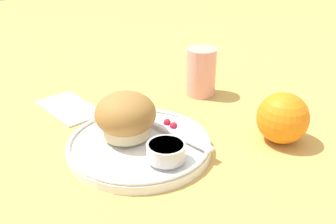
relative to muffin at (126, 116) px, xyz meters
name	(u,v)px	position (x,y,z in m)	size (l,w,h in m)	color
ground_plane	(157,147)	(0.04, 0.03, -0.05)	(3.00, 3.00, 0.00)	tan
plate	(139,145)	(0.03, 0.01, -0.04)	(0.23, 0.23, 0.02)	white
muffin	(126,116)	(0.00, 0.00, 0.00)	(0.10, 0.10, 0.07)	beige
cream_ramekin	(166,151)	(0.09, 0.00, -0.02)	(0.06, 0.06, 0.02)	silver
berry_pair	(170,124)	(0.03, 0.07, -0.03)	(0.02, 0.01, 0.01)	#B7192D
butter_knife	(171,131)	(0.04, 0.06, -0.03)	(0.18, 0.03, 0.00)	silver
orange_fruit	(283,118)	(0.16, 0.20, -0.01)	(0.08, 0.08, 0.08)	orange
juice_glass	(201,72)	(-0.06, 0.24, 0.00)	(0.06, 0.06, 0.10)	#E5998C
folded_napkin	(69,107)	(-0.19, 0.00, -0.05)	(0.14, 0.08, 0.01)	#B2BCCC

